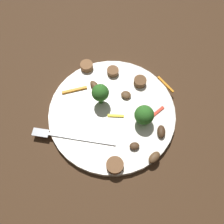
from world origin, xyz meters
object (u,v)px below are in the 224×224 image
sausage_slice_0 (140,82)px  sausage_slice_2 (115,165)px  sausage_slice_3 (87,66)px  fork (67,137)px  pepper_strip_0 (75,90)px  mushroom_2 (95,86)px  broccoli_floret_0 (100,93)px  pepper_strip_1 (166,84)px  plate (112,113)px  sausage_slice_1 (113,71)px  broccoli_floret_1 (144,116)px  mushroom_3 (161,132)px  pepper_strip_3 (157,112)px  mushroom_0 (126,95)px  mushroom_1 (134,146)px  mushroom_4 (154,157)px  pepper_strip_2 (116,116)px

sausage_slice_0 → sausage_slice_2: sausage_slice_0 is taller
sausage_slice_0 → sausage_slice_3: bearing=-1.4°
fork → pepper_strip_0: size_ratio=3.05×
sausage_slice_0 → mushroom_2: sausage_slice_0 is taller
pepper_strip_0 → broccoli_floret_0: bearing=172.6°
sausage_slice_3 → pepper_strip_1: bearing=-176.4°
plate → sausage_slice_3: (0.10, -0.09, 0.01)m
sausage_slice_1 → sausage_slice_3: size_ratio=0.91×
broccoli_floret_1 → sausage_slice_0: (0.03, -0.09, -0.02)m
mushroom_3 → pepper_strip_3: mushroom_3 is taller
fork → sausage_slice_3: sausage_slice_3 is taller
mushroom_2 → sausage_slice_0: bearing=-156.4°
mushroom_0 → mushroom_2: mushroom_2 is taller
sausage_slice_1 → mushroom_2: bearing=61.2°
broccoli_floret_1 → mushroom_1: (0.00, 0.06, -0.02)m
plate → mushroom_4: size_ratio=9.57×
mushroom_1 → pepper_strip_0: (0.17, -0.09, -0.00)m
fork → mushroom_4: mushroom_4 is taller
sausage_slice_3 → pepper_strip_0: sausage_slice_3 is taller
pepper_strip_3 → sausage_slice_2: bearing=70.5°
broccoli_floret_1 → sausage_slice_2: (0.03, 0.11, -0.02)m
broccoli_floret_1 → sausage_slice_1: (0.10, -0.10, -0.02)m
fork → mushroom_3: mushroom_3 is taller
sausage_slice_1 → pepper_strip_2: size_ratio=0.76×
broccoli_floret_1 → fork: bearing=30.5°
sausage_slice_1 → fork: bearing=77.7°
pepper_strip_3 → sausage_slice_1: bearing=-29.2°
sausage_slice_3 → mushroom_3: sausage_slice_3 is taller
pepper_strip_3 → mushroom_0: bearing=-14.0°
pepper_strip_1 → pepper_strip_3: 0.08m
mushroom_0 → mushroom_3: bearing=146.9°
pepper_strip_0 → mushroom_1: bearing=152.3°
broccoli_floret_1 → mushroom_3: bearing=164.9°
sausage_slice_0 → broccoli_floret_1: bearing=109.0°
sausage_slice_0 → mushroom_4: sausage_slice_0 is taller
mushroom_1 → pepper_strip_2: 0.08m
broccoli_floret_0 → mushroom_0: size_ratio=2.56×
mushroom_4 → pepper_strip_1: size_ratio=0.56×
sausage_slice_0 → mushroom_4: (-0.08, 0.17, -0.00)m
mushroom_1 → mushroom_2: same height
broccoli_floret_1 → mushroom_0: size_ratio=2.23×
mushroom_2 → mushroom_0: bearing=179.7°
mushroom_1 → pepper_strip_1: (-0.03, -0.17, -0.00)m
sausage_slice_2 → mushroom_2: size_ratio=1.20×
sausage_slice_0 → mushroom_0: size_ratio=1.26×
sausage_slice_1 → sausage_slice_3: sausage_slice_3 is taller
sausage_slice_1 → pepper_strip_1: size_ratio=0.52×
sausage_slice_1 → sausage_slice_3: bearing=4.3°
plate → mushroom_1: size_ratio=13.49×
sausage_slice_0 → pepper_strip_3: sausage_slice_0 is taller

